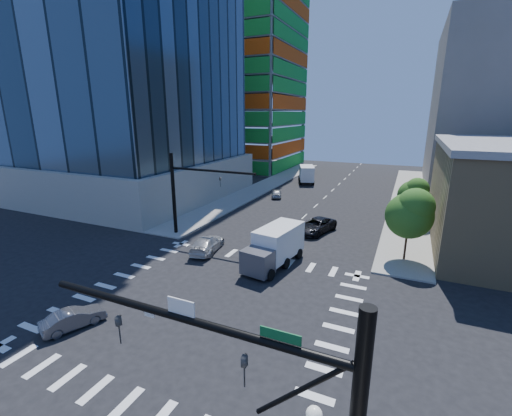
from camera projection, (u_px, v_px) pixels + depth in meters
The scene contains 15 objects.
ground at pixel (209, 305), 24.47m from camera, with size 160.00×160.00×0.00m, color black.
road_markings at pixel (209, 305), 24.47m from camera, with size 20.00×20.00×0.01m, color silver.
sidewalk_ne at pixel (408, 199), 54.72m from camera, with size 5.00×60.00×0.15m, color gray.
sidewalk_nw at pixel (264, 186), 64.57m from camera, with size 5.00×60.00×0.15m, color gray.
construction_building at pixel (243, 65), 83.24m from camera, with size 25.16×34.50×70.60m.
bg_building_ne at pixel (511, 109), 58.50m from camera, with size 24.00×30.00×28.00m, color slate.
signal_mast_nw at pixel (184, 188), 37.07m from camera, with size 10.20×0.40×9.00m.
tree_south at pixel (411, 213), 30.48m from camera, with size 4.16×4.16×6.82m.
tree_north at pixel (414, 193), 41.11m from camera, with size 3.54×3.52×5.78m.
car_nb_far at pixel (316, 226), 39.27m from camera, with size 2.67×5.80×1.61m, color black.
car_sb_near at pixel (207, 244), 33.89m from camera, with size 2.15×5.30×1.54m, color silver.
car_sb_mid at pixel (276, 193), 55.97m from camera, with size 1.57×3.91×1.33m, color #ABAEB3.
car_sb_cross at pixel (73, 319), 21.76m from camera, with size 1.32×3.77×1.24m, color #545359.
box_truck_near at pixel (273, 250), 30.34m from camera, with size 3.76×6.89×3.43m.
box_truck_far at pixel (306, 175), 68.04m from camera, with size 4.82×7.05×3.41m.
Camera 1 is at (11.96, -18.48, 13.19)m, focal length 24.00 mm.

